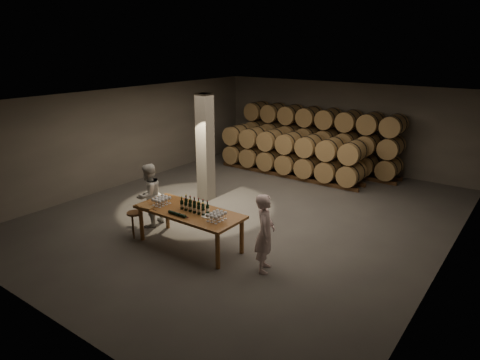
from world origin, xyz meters
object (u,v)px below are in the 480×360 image
Objects in this scene: stool at (135,217)px; person_woman at (149,195)px; bottle_cluster at (195,207)px; plate at (208,216)px; tasting_table at (189,215)px; notebook_near at (148,207)px; person_man at (265,233)px.

stool is 0.39× the size of person_woman.
plate is (0.44, -0.04, -0.10)m from bottle_cluster.
person_woman is at bearing 170.15° from tasting_table.
tasting_table is 1.52m from stool.
notebook_near is at bearing -153.08° from tasting_table.
notebook_near is (-0.89, -0.45, 0.12)m from tasting_table.
person_woman is at bearing 172.50° from plate.
stool is (-0.56, 0.05, -0.39)m from notebook_near.
plate is at bearing 11.17° from notebook_near.
person_woman is (-0.78, 0.74, -0.08)m from notebook_near.
tasting_table is 1.54× the size of person_man.
notebook_near reaches higher than stool.
plate is at bearing -0.51° from tasting_table.
notebook_near is at bearing -154.36° from bottle_cluster.
tasting_table is at bearing 179.49° from plate.
tasting_table is at bearing 74.26° from person_woman.
person_woman reaches higher than notebook_near.
notebook_near reaches higher than tasting_table.
notebook_near reaches higher than plate.
notebook_near is 0.68m from stool.
stool is at bearing 168.75° from notebook_near.
bottle_cluster is 0.44× the size of person_woman.
bottle_cluster is 1.14× the size of stool.
stool is at bearing -168.99° from plate.
person_man is at bearing 81.19° from person_woman.
tasting_table is 2.01m from person_man.
person_woman reaches higher than tasting_table.
person_woman reaches higher than plate.
plate is at bearing -5.81° from bottle_cluster.
tasting_table is 9.25× the size of plate.
notebook_near is 2.95m from person_man.
plate is 1.52m from notebook_near.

